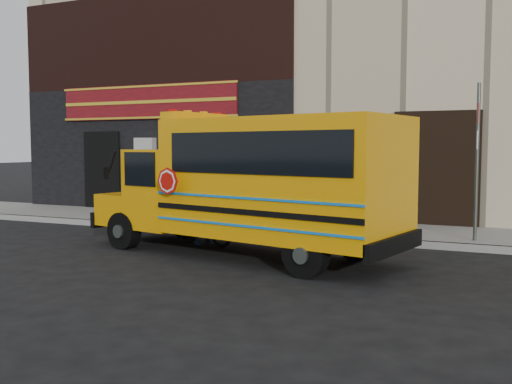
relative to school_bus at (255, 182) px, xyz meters
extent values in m
plane|color=black|center=(-1.12, -0.18, -1.51)|extent=(120.00, 120.00, 0.00)
cube|color=gray|center=(-1.12, 2.42, -1.43)|extent=(40.00, 0.20, 0.15)
cube|color=slate|center=(-1.12, 3.92, -1.43)|extent=(40.00, 3.00, 0.15)
cube|color=#C5B494|center=(-1.12, 10.32, 4.64)|extent=(20.00, 10.00, 12.00)
cube|color=black|center=(-6.12, 5.37, 0.64)|extent=(10.00, 0.30, 4.00)
cube|color=black|center=(-6.12, 5.37, 4.14)|extent=(10.00, 0.28, 3.00)
cube|color=#4D0B16|center=(-6.12, 5.20, 2.14)|extent=(6.50, 0.12, 1.10)
cube|color=black|center=(-7.92, 5.22, -0.11)|extent=(1.30, 0.10, 2.50)
cube|color=black|center=(-4.32, 5.22, -0.11)|extent=(1.30, 0.10, 2.50)
cylinder|color=black|center=(-2.97, -0.29, -1.11)|extent=(0.84, 0.45, 0.80)
cylinder|color=black|center=(-2.54, 1.56, -1.11)|extent=(0.84, 0.45, 0.80)
cylinder|color=black|center=(1.51, -1.32, -1.11)|extent=(0.84, 0.45, 0.80)
cylinder|color=black|center=(1.94, 0.53, -1.11)|extent=(0.84, 0.45, 0.80)
cube|color=orange|center=(-3.20, 0.74, -0.71)|extent=(1.42, 2.17, 0.70)
cube|color=black|center=(-3.73, 0.86, -0.96)|extent=(0.58, 2.02, 0.35)
cube|color=orange|center=(-2.12, 0.49, -0.21)|extent=(1.64, 2.32, 1.70)
cube|color=black|center=(-2.68, 0.62, 0.19)|extent=(0.46, 1.77, 0.90)
cube|color=orange|center=(0.65, -0.15, 0.11)|extent=(4.88, 3.15, 2.25)
cube|color=black|center=(2.88, -0.66, -0.96)|extent=(0.61, 2.17, 0.30)
cube|color=black|center=(0.50, -1.25, 0.59)|extent=(3.81, 0.91, 0.75)
cube|color=orange|center=(-1.54, 0.36, 1.27)|extent=(0.85, 1.67, 0.28)
cylinder|color=#AF0D07|center=(-1.39, -1.01, 0.04)|extent=(0.51, 0.15, 0.52)
cylinder|color=#48514B|center=(3.98, 2.98, 0.29)|extent=(0.08, 0.08, 3.59)
cube|color=maroon|center=(3.98, 2.90, 1.41)|extent=(0.03, 0.31, 0.45)
cube|color=white|center=(3.98, 2.90, 0.85)|extent=(0.03, 0.31, 0.39)
imported|color=black|center=(-1.62, 0.82, -1.02)|extent=(1.70, 0.82, 0.99)
imported|color=#101C31|center=(-1.58, 0.74, -0.60)|extent=(0.56, 0.74, 1.82)
camera|label=1|loc=(4.55, -10.33, 0.69)|focal=40.00mm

